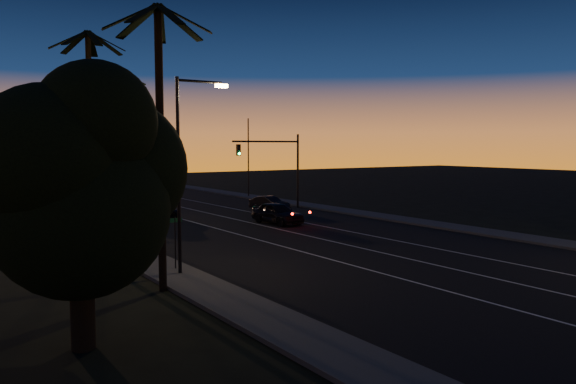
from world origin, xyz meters
TOP-DOWN VIEW (x-y plane):
  - road at (0.00, 30.00)m, footprint 20.00×170.00m
  - sidewalk_left at (-11.20, 30.00)m, footprint 2.40×170.00m
  - sidewalk_right at (11.20, 30.00)m, footprint 2.40×170.00m
  - lane_stripe_left at (-3.00, 30.00)m, footprint 0.12×160.00m
  - lane_stripe_mid at (0.50, 30.00)m, footprint 0.12×160.00m
  - lane_stripe_right at (4.00, 30.00)m, footprint 0.12×160.00m
  - bushy_tree at (-16.83, 12.92)m, footprint 6.30×5.30m
  - palm_near at (-12.60, 18.00)m, footprint 4.25×4.16m
  - palm_mid at (-13.20, 24.00)m, footprint 4.25×4.16m
  - palm_far at (-12.20, 30.00)m, footprint 4.25×4.16m
  - streetlight_left_near at (-10.70, 20.00)m, footprint 2.55×0.26m
  - streetlight_left_far at (-10.69, 38.00)m, footprint 2.55×0.26m
  - street_sign at (-10.80, 21.00)m, footprint 0.70×0.06m
  - signal_mast at (7.14, 39.99)m, footprint 7.10×0.41m
  - signal_post at (-9.50, 39.98)m, footprint 0.28×0.37m
  - far_pole_left at (-11.00, 55.00)m, footprint 0.14×0.14m
  - far_pole_right at (11.00, 52.00)m, footprint 0.14×0.14m
  - lead_car at (1.98, 31.94)m, footprint 2.28×5.47m
  - right_car at (5.86, 39.26)m, footprint 2.32×4.29m
  - cross_car at (-5.66, 39.01)m, footprint 5.50×2.94m

SIDE VIEW (x-z plane):
  - road at x=0.00m, z-range 0.00..0.01m
  - lane_stripe_left at x=-3.00m, z-range 0.01..0.02m
  - lane_stripe_mid at x=0.50m, z-range 0.01..0.02m
  - lane_stripe_right at x=4.00m, z-range 0.01..0.02m
  - sidewalk_left at x=-11.20m, z-range 0.00..0.16m
  - sidewalk_right at x=11.20m, z-range 0.00..0.16m
  - right_car at x=5.86m, z-range 0.01..1.35m
  - cross_car at x=-5.66m, z-range 0.01..1.53m
  - lead_car at x=1.98m, z-range 0.01..1.65m
  - street_sign at x=-10.80m, z-range 0.36..2.96m
  - signal_post at x=-9.50m, z-range 0.79..4.99m
  - far_pole_left at x=-11.00m, z-range 0.00..9.00m
  - far_pole_right at x=11.00m, z-range 0.00..9.00m
  - signal_mast at x=7.14m, z-range 1.28..8.28m
  - bushy_tree at x=-16.83m, z-range 0.84..9.14m
  - streetlight_left_far at x=-10.69m, z-range 0.81..9.31m
  - streetlight_left_near at x=-10.70m, z-range 0.82..9.82m
  - palm_mid at x=-13.20m, z-range 1.24..11.27m
  - palm_near at x=-12.60m, z-range 1.31..12.84m
  - palm_far at x=-12.20m, z-range 1.35..13.88m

